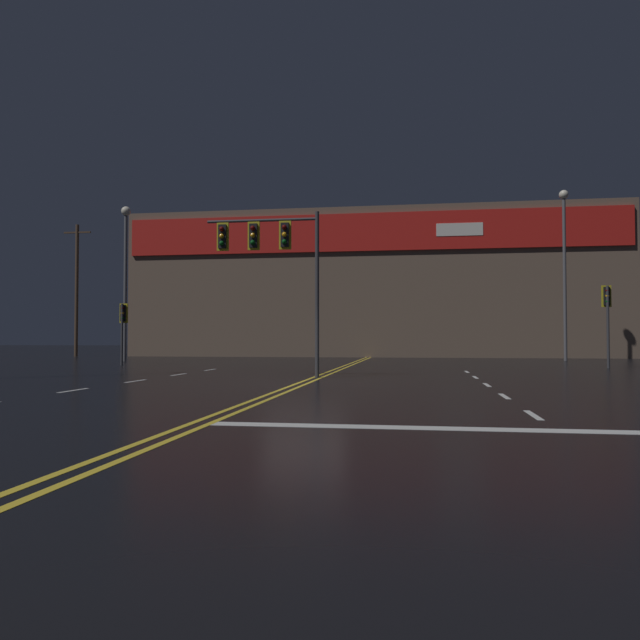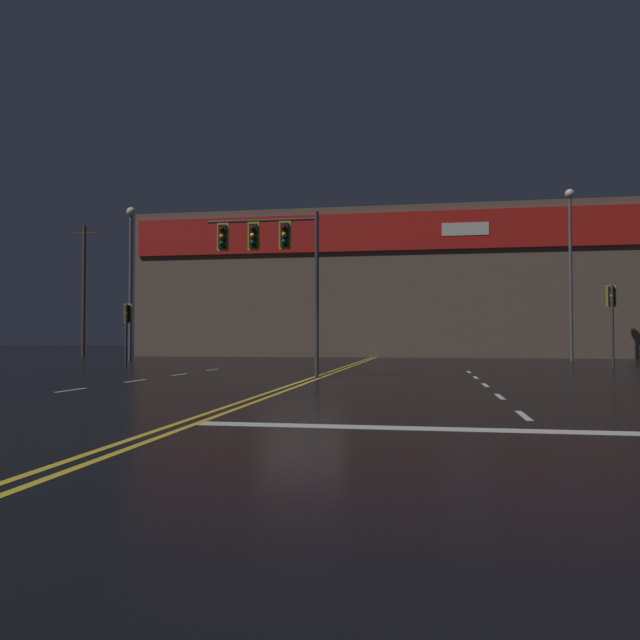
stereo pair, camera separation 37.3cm
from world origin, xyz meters
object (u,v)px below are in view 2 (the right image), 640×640
streetlight_near_left (570,252)px  traffic_signal_median (269,248)px  traffic_signal_corner_northwest (127,320)px  streetlight_median_approach (131,262)px  traffic_signal_corner_northeast (612,307)px

streetlight_near_left → traffic_signal_median: bearing=-126.9°
streetlight_near_left → traffic_signal_corner_northwest: bearing=-157.1°
streetlight_median_approach → streetlight_near_left: bearing=10.5°
streetlight_near_left → streetlight_median_approach: size_ratio=1.13×
streetlight_near_left → streetlight_median_approach: streetlight_near_left is taller
traffic_signal_median → streetlight_near_left: bearing=53.1°
traffic_signal_median → traffic_signal_corner_northeast: (13.64, 8.98, -1.70)m
traffic_signal_median → traffic_signal_corner_northwest: bearing=138.2°
traffic_signal_median → traffic_signal_corner_northwest: traffic_signal_median is taller
traffic_signal_corner_northwest → streetlight_near_left: streetlight_near_left is taller
traffic_signal_median → streetlight_near_left: 23.41m
traffic_signal_median → streetlight_near_left: size_ratio=0.55×
traffic_signal_median → traffic_signal_corner_northeast: 16.42m
traffic_signal_corner_northwest → traffic_signal_median: bearing=-41.8°
traffic_signal_corner_northwest → streetlight_near_left: 26.04m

